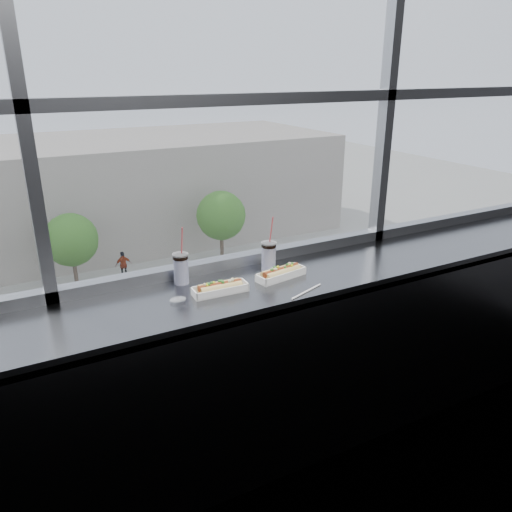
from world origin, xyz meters
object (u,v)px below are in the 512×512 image
car_near_e (361,310)px  pedestrian_b (52,281)px  hotdog_tray_right (281,273)px  tree_right (221,216)px  car_far_c (237,269)px  hotdog_tray_left (220,288)px  soda_cup_left (181,267)px  soda_cup_right (269,255)px  tree_center (71,240)px  car_near_c (54,391)px  pedestrian_c (123,262)px  loose_straw (306,291)px  car_near_d (226,348)px  car_far_b (55,309)px  wrapper (178,299)px  pedestrian_d (180,262)px

car_near_e → pedestrian_b: (-14.02, 11.90, 0.00)m
hotdog_tray_right → tree_right: size_ratio=0.06×
car_far_c → pedestrian_b: size_ratio=3.26×
hotdog_tray_left → soda_cup_left: bearing=124.2°
soda_cup_right → tree_center: bearing=85.4°
hotdog_tray_left → pedestrian_b: hotdog_tray_left is taller
car_near_c → pedestrian_c: 14.09m
loose_straw → car_near_d: loose_straw is taller
soda_cup_left → pedestrian_c: bearing=78.5°
car_far_b → car_near_d: bearing=-145.4°
soda_cup_right → pedestrian_c: (5.42, 28.93, -11.04)m
car_far_c → pedestrian_b: car_far_c is taller
hotdog_tray_left → wrapper: 0.22m
car_far_c → tree_right: bearing=-15.4°
soda_cup_left → car_far_b: soda_cup_left is taller
hotdog_tray_right → soda_cup_left: size_ratio=0.96×
hotdog_tray_left → soda_cup_left: (-0.13, 0.20, 0.06)m
hotdog_tray_left → car_near_d: size_ratio=0.05×
loose_straw → car_near_c: size_ratio=0.04×
soda_cup_right → pedestrian_d: 30.96m
hotdog_tray_left → car_far_b: 26.75m
car_near_e → car_near_c: (-15.40, 0.00, 0.07)m
pedestrian_c → car_near_d: bearing=96.9°
car_near_e → soda_cup_left: bearing=129.7°
wrapper → hotdog_tray_left: bearing=-1.7°
car_near_e → car_near_d: size_ratio=1.08×
soda_cup_left → pedestrian_c: soda_cup_left is taller
car_near_e → pedestrian_b: bearing=43.0°
soda_cup_right → pedestrian_c: soda_cup_right is taller
soda_cup_right → tree_center: size_ratio=0.06×
wrapper → tree_center: bearing=84.2°
car_near_c → pedestrian_b: size_ratio=3.15×
car_near_e → car_near_d: bearing=83.3°
hotdog_tray_right → car_far_c: 28.98m
hotdog_tray_left → car_far_b: size_ratio=0.05×
wrapper → car_far_b: wrapper is taller
car_near_e → tree_center: tree_center is taller
car_near_d → pedestrian_d: bearing=-1.6°
loose_straw → pedestrian_c: (5.39, 29.27, -10.96)m
soda_cup_left → tree_right: (12.69, 28.10, -8.57)m
soda_cup_right → pedestrian_d: soda_cup_right is taller
pedestrian_c → tree_center: 3.96m
pedestrian_c → soda_cup_left: bearing=78.5°
soda_cup_left → car_far_b: (1.00, 24.10, -11.21)m
tree_right → car_near_d: bearing=-113.6°
hotdog_tray_left → soda_cup_right: size_ratio=0.90×
hotdog_tray_right → pedestrian_d: bearing=62.1°
loose_straw → car_near_c: bearing=71.9°
pedestrian_d → hotdog_tray_left: bearing=-108.4°
tree_right → wrapper: bearing=-114.3°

